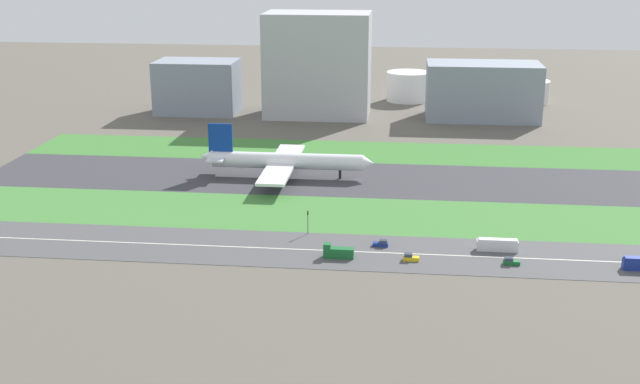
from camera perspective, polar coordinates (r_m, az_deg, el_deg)
The scene contains 19 objects.
ground_plane at distance 296.70m, azimuth 2.83°, elevation 0.90°, with size 800.00×800.00×0.00m, color #5B564C.
runway at distance 296.68m, azimuth 2.83°, elevation 0.91°, with size 280.00×46.00×0.10m, color #38383D.
grass_median_north at distance 336.18m, azimuth 3.25°, elevation 2.86°, with size 280.00×36.00×0.10m, color #3D7A33.
grass_median_south at distance 257.66m, azimuth 2.27°, elevation -1.63°, with size 280.00×36.00×0.10m, color #427F38.
highway at distance 227.68m, azimuth 1.70°, elevation -4.22°, with size 280.00×28.00×0.10m, color #4C4C4F.
highway_centerline at distance 227.66m, azimuth 1.70°, elevation -4.21°, with size 266.00×0.50×0.01m, color silver.
airliner at distance 297.94m, azimuth -2.65°, elevation 2.22°, with size 65.00×56.00×19.70m.
bus_0 at distance 232.70m, azimuth 12.47°, elevation -3.69°, with size 11.60×2.50×3.50m.
truck_0 at distance 222.55m, azimuth 1.26°, elevation -4.29°, with size 8.40×2.50×4.00m.
car_3 at distance 231.52m, azimuth 4.36°, elevation -3.66°, with size 4.40×1.80×2.00m.
car_2 at distance 222.15m, azimuth 6.42°, elevation -4.65°, with size 4.40×1.80×2.00m.
car_0 at distance 224.09m, azimuth 13.38°, elevation -4.83°, with size 4.40×1.80×2.00m.
traffic_light at distance 239.44m, azimuth -0.87°, elevation -2.04°, with size 0.36×0.50×7.20m.
terminal_building at distance 418.12m, azimuth -8.68°, elevation 7.39°, with size 40.70×26.55×26.68m, color gray.
hangar_building at distance 404.92m, azimuth -0.16°, elevation 9.02°, with size 51.72×32.51×51.15m, color #B2B2B7.
office_tower at distance 406.05m, azimuth 11.46°, elevation 7.03°, with size 55.00×28.97×27.62m, color gray.
fuel_tank_west at distance 449.68m, azimuth 6.29°, elevation 7.47°, with size 24.43×24.43×15.87m, color silver.
fuel_tank_centre at distance 450.96m, azimuth 10.70°, elevation 7.39°, with size 18.20×18.20×17.20m, color silver.
fuel_tank_east at distance 454.67m, azimuth 14.44°, elevation 6.91°, with size 24.38×24.38×12.29m, color silver.
Camera 1 is at (16.16, -284.34, 83.19)m, focal length 45.11 mm.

